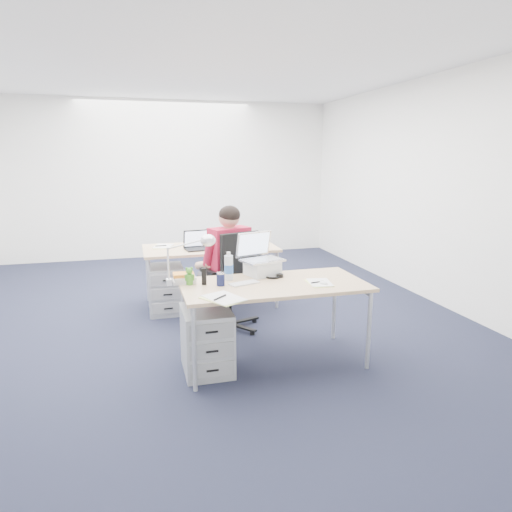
% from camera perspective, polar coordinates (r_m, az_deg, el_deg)
% --- Properties ---
extents(floor, '(7.00, 7.00, 0.00)m').
position_cam_1_polar(floor, '(5.32, -7.45, -7.66)').
color(floor, black).
rests_on(floor, ground).
extents(room, '(6.02, 7.02, 2.80)m').
position_cam_1_polar(room, '(5.01, -8.00, 11.11)').
color(room, white).
rests_on(room, ground).
extents(desk_near, '(1.60, 0.80, 0.73)m').
position_cam_1_polar(desk_near, '(3.99, 2.22, -4.06)').
color(desk_near, tan).
rests_on(desk_near, ground).
extents(desk_far, '(1.60, 0.80, 0.73)m').
position_cam_1_polar(desk_far, '(5.60, -5.75, 0.67)').
color(desk_far, tan).
rests_on(desk_far, ground).
extents(office_chair, '(0.85, 0.85, 1.07)m').
position_cam_1_polar(office_chair, '(4.86, -3.10, -5.72)').
color(office_chair, black).
rests_on(office_chair, ground).
extents(seated_person, '(0.57, 0.79, 1.31)m').
position_cam_1_polar(seated_person, '(4.93, -4.15, -1.30)').
color(seated_person, '#B31936').
rests_on(seated_person, ground).
extents(drawer_pedestal_near, '(0.40, 0.50, 0.55)m').
position_cam_1_polar(drawer_pedestal_near, '(3.97, -6.16, -10.43)').
color(drawer_pedestal_near, '#A9ADAE').
rests_on(drawer_pedestal_near, ground).
extents(drawer_pedestal_far, '(0.40, 0.50, 0.55)m').
position_cam_1_polar(drawer_pedestal_far, '(5.51, -11.17, -4.08)').
color(drawer_pedestal_far, '#A9ADAE').
rests_on(drawer_pedestal_far, ground).
extents(silver_laptop, '(0.43, 0.38, 0.39)m').
position_cam_1_polar(silver_laptop, '(4.20, 0.81, 0.16)').
color(silver_laptop, silver).
rests_on(silver_laptop, desk_near).
extents(wireless_keyboard, '(0.28, 0.19, 0.01)m').
position_cam_1_polar(wireless_keyboard, '(3.95, -1.48, -3.41)').
color(wireless_keyboard, white).
rests_on(wireless_keyboard, desk_near).
extents(computer_mouse, '(0.08, 0.10, 0.03)m').
position_cam_1_polar(computer_mouse, '(3.97, 8.43, -3.36)').
color(computer_mouse, white).
rests_on(computer_mouse, desk_near).
extents(headphones, '(0.23, 0.20, 0.03)m').
position_cam_1_polar(headphones, '(4.16, 2.09, -2.46)').
color(headphones, black).
rests_on(headphones, desk_near).
extents(can_koozie, '(0.08, 0.08, 0.11)m').
position_cam_1_polar(can_koozie, '(3.90, -4.45, -2.89)').
color(can_koozie, '#141A41').
rests_on(can_koozie, desk_near).
extents(water_bottle, '(0.09, 0.09, 0.25)m').
position_cam_1_polar(water_bottle, '(4.06, -3.43, -1.25)').
color(water_bottle, silver).
rests_on(water_bottle, desk_near).
extents(bear_figurine, '(0.09, 0.06, 0.16)m').
position_cam_1_polar(bear_figurine, '(3.95, -8.33, -2.46)').
color(bear_figurine, '#297C21').
rests_on(bear_figurine, desk_near).
extents(book_stack, '(0.21, 0.16, 0.09)m').
position_cam_1_polar(book_stack, '(4.02, -8.98, -2.74)').
color(book_stack, silver).
rests_on(book_stack, desk_near).
extents(cordless_phone, '(0.05, 0.04, 0.15)m').
position_cam_1_polar(cordless_phone, '(3.93, -6.51, -2.56)').
color(cordless_phone, black).
rests_on(cordless_phone, desk_near).
extents(papers_left, '(0.35, 0.39, 0.01)m').
position_cam_1_polar(papers_left, '(3.54, -4.18, -5.33)').
color(papers_left, '#F3FF93').
rests_on(papers_left, desk_near).
extents(papers_right, '(0.22, 0.29, 0.01)m').
position_cam_1_polar(papers_right, '(4.00, 7.91, -3.35)').
color(papers_right, '#F3FF93').
rests_on(papers_right, desk_near).
extents(sunglasses, '(0.12, 0.06, 0.03)m').
position_cam_1_polar(sunglasses, '(4.21, 2.57, -2.35)').
color(sunglasses, black).
rests_on(sunglasses, desk_near).
extents(desk_lamp, '(0.41, 0.27, 0.44)m').
position_cam_1_polar(desk_lamp, '(3.95, -9.01, -0.36)').
color(desk_lamp, silver).
rests_on(desk_lamp, desk_near).
extents(dark_laptop, '(0.36, 0.35, 0.24)m').
position_cam_1_polar(dark_laptop, '(5.42, -7.10, 2.02)').
color(dark_laptop, black).
rests_on(dark_laptop, desk_far).
extents(far_cup, '(0.09, 0.09, 0.10)m').
position_cam_1_polar(far_cup, '(5.64, -0.60, 1.77)').
color(far_cup, white).
rests_on(far_cup, desk_far).
extents(far_papers, '(0.27, 0.33, 0.01)m').
position_cam_1_polar(far_papers, '(5.69, -11.60, 1.17)').
color(far_papers, white).
rests_on(far_papers, desk_far).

